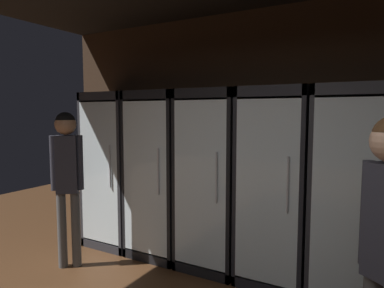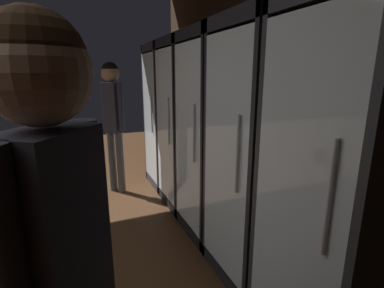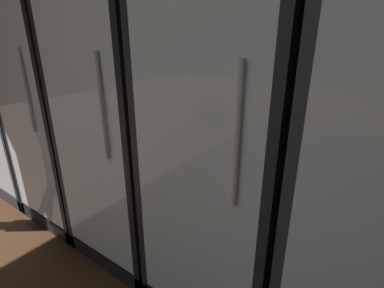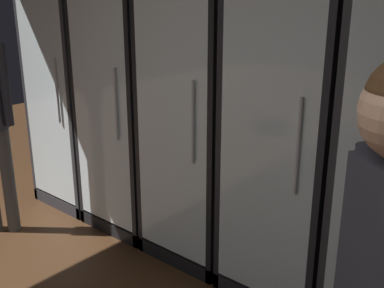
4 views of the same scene
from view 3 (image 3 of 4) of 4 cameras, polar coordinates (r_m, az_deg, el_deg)
wall_back at (r=1.58m, az=16.78°, el=20.77°), size 6.00×0.06×2.80m
cooler_far_left at (r=2.94m, az=-30.66°, el=9.55°), size 0.66×0.64×1.94m
cooler_left at (r=2.33m, az=-23.44°, el=8.37°), size 0.66×0.64×1.94m
cooler_center at (r=1.79m, az=-11.62°, el=6.60°), size 0.66×0.64×1.94m
cooler_right at (r=1.38m, az=8.36°, el=2.67°), size 0.66×0.64×1.94m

